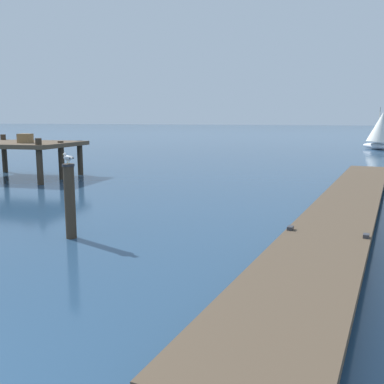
# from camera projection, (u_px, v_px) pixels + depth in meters

# --- Properties ---
(floating_dock) EXTENTS (3.39, 21.92, 0.53)m
(floating_dock) POSITION_uv_depth(u_px,v_px,m) (347.00, 203.00, 13.54)
(floating_dock) COLOR brown
(floating_dock) RESTS_ON ground
(pier_platform) EXTENTS (5.81, 4.65, 2.22)m
(pier_platform) POSITION_uv_depth(u_px,v_px,m) (19.00, 146.00, 21.90)
(pier_platform) COLOR brown
(pier_platform) RESTS_ON ground
(mooring_piling) EXTENTS (0.30, 0.30, 1.85)m
(mooring_piling) POSITION_uv_depth(u_px,v_px,m) (70.00, 200.00, 10.83)
(mooring_piling) COLOR #3D3023
(mooring_piling) RESTS_ON ground
(perched_seagull) EXTENTS (0.37, 0.21, 0.27)m
(perched_seagull) POSITION_uv_depth(u_px,v_px,m) (68.00, 158.00, 10.66)
(perched_seagull) COLOR gold
(perched_seagull) RESTS_ON mooring_piling
(distant_sailboat) EXTENTS (3.61, 4.53, 4.00)m
(distant_sailboat) POSITION_uv_depth(u_px,v_px,m) (381.00, 130.00, 41.99)
(distant_sailboat) COLOR silver
(distant_sailboat) RESTS_ON ground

